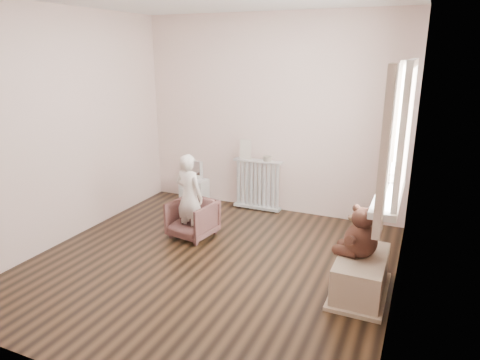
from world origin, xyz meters
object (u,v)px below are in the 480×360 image
at_px(teddy_bear, 362,224).
at_px(toy_bench, 361,273).
at_px(plush_cat, 392,173).
at_px(armchair, 192,219).
at_px(toy_vanity, 194,182).
at_px(child, 189,196).
at_px(radiator, 257,182).

bearing_deg(teddy_bear, toy_bench, 11.02).
height_order(toy_bench, plush_cat, plush_cat).
bearing_deg(armchair, teddy_bear, -4.23).
distance_m(toy_vanity, armchair, 1.29).
bearing_deg(child, radiator, -97.72).
height_order(toy_vanity, toy_bench, toy_vanity).
xyz_separation_m(toy_vanity, child, (0.62, -1.18, 0.24)).
bearing_deg(toy_bench, armchair, 166.87).
relative_size(radiator, toy_vanity, 1.20).
height_order(armchair, plush_cat, plush_cat).
height_order(radiator, teddy_bear, teddy_bear).
xyz_separation_m(armchair, teddy_bear, (1.99, -0.47, 0.45)).
bearing_deg(radiator, child, -106.84).
xyz_separation_m(child, teddy_bear, (1.99, -0.42, 0.15)).
xyz_separation_m(toy_bench, plush_cat, (0.14, 0.60, 0.80)).
bearing_deg(toy_vanity, armchair, -61.29).
bearing_deg(armchair, plush_cat, 12.57).
xyz_separation_m(toy_vanity, toy_bench, (2.63, -1.60, -0.08)).
height_order(armchair, toy_bench, armchair).
bearing_deg(teddy_bear, toy_vanity, 156.61).
distance_m(child, toy_bench, 2.08).
relative_size(radiator, plush_cat, 2.56).
bearing_deg(radiator, teddy_bear, -45.19).
relative_size(radiator, child, 0.71).
relative_size(toy_vanity, plush_cat, 2.12).
bearing_deg(toy_bench, toy_vanity, 148.71).
height_order(radiator, toy_vanity, radiator).
bearing_deg(plush_cat, toy_bench, -113.94).
distance_m(radiator, child, 1.27).
distance_m(radiator, toy_bench, 2.33).
distance_m(toy_vanity, teddy_bear, 3.09).
distance_m(toy_vanity, toy_bench, 3.08).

